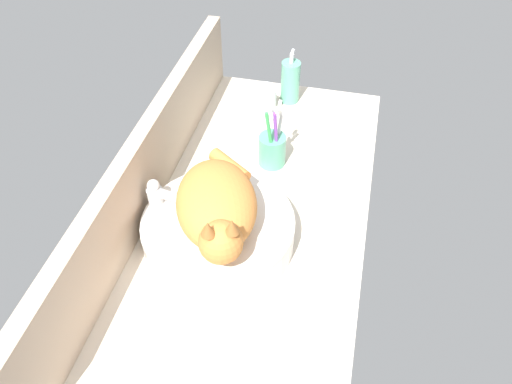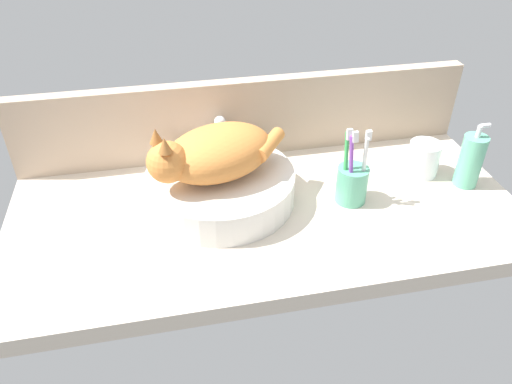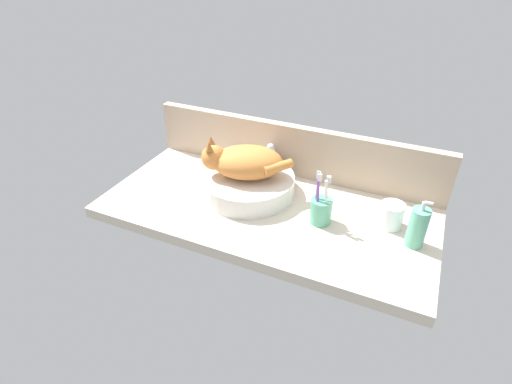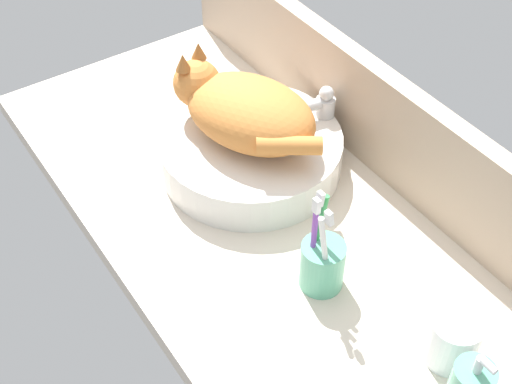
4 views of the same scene
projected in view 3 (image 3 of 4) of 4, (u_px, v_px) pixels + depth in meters
ground_plane at (266, 211)px, 140.52cm from camera, size 114.76×54.09×4.00cm
backsplash_panel at (293, 150)px, 153.14cm from camera, size 114.76×3.60×20.30cm
sink_basin at (248, 184)px, 144.83cm from camera, size 33.72×33.72×7.25cm
cat at (244, 161)px, 139.70cm from camera, size 31.23×24.81×14.00cm
faucet at (269, 160)px, 152.75cm from camera, size 4.45×11.85×13.60cm
soap_dispenser at (418, 227)px, 118.95cm from camera, size 5.60×5.60×16.19cm
toothbrush_cup at (321, 210)px, 129.40cm from camera, size 7.08×7.08×18.68cm
water_glass at (391, 216)px, 128.20cm from camera, size 7.75×7.75×8.40cm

